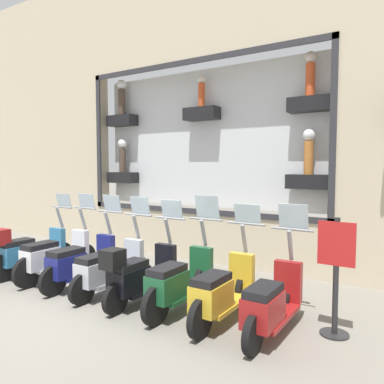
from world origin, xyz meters
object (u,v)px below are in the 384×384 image
(scooter_teal_7, at_px, (27,251))
(shop_sign_post, at_px, (336,273))
(scooter_navy_5, at_px, (79,263))
(scooter_yellow_1, at_px, (221,292))
(scooter_white_6, at_px, (54,257))
(scooter_red_0, at_px, (271,303))
(scooter_silver_4, at_px, (108,269))
(scooter_black_3, at_px, (138,275))
(scooter_green_2, at_px, (179,282))

(scooter_teal_7, distance_m, shop_sign_post, 5.64)
(scooter_navy_5, height_order, shop_sign_post, scooter_navy_5)
(scooter_yellow_1, bearing_deg, scooter_white_6, 89.93)
(scooter_red_0, height_order, scooter_teal_7, scooter_red_0)
(scooter_yellow_1, distance_m, scooter_silver_4, 2.12)
(scooter_white_6, distance_m, scooter_teal_7, 0.71)
(scooter_black_3, height_order, shop_sign_post, scooter_black_3)
(scooter_yellow_1, bearing_deg, shop_sign_post, -72.09)
(scooter_green_2, distance_m, scooter_navy_5, 2.12)
(scooter_green_2, height_order, scooter_black_3, scooter_green_2)
(scooter_white_6, height_order, shop_sign_post, scooter_white_6)
(shop_sign_post, bearing_deg, scooter_red_0, 123.74)
(scooter_silver_4, height_order, shop_sign_post, scooter_silver_4)
(scooter_silver_4, height_order, scooter_white_6, scooter_white_6)
(scooter_black_3, relative_size, shop_sign_post, 1.20)
(scooter_silver_4, distance_m, scooter_white_6, 1.41)
(scooter_green_2, distance_m, shop_sign_post, 2.15)
(scooter_black_3, relative_size, scooter_teal_7, 0.99)
(scooter_silver_4, bearing_deg, scooter_black_3, -95.30)
(scooter_silver_4, relative_size, shop_sign_post, 1.20)
(scooter_red_0, distance_m, scooter_white_6, 4.24)
(scooter_red_0, distance_m, shop_sign_post, 0.89)
(scooter_black_3, height_order, scooter_navy_5, scooter_navy_5)
(scooter_teal_7, bearing_deg, shop_sign_post, -84.86)
(scooter_red_0, xyz_separation_m, scooter_green_2, (0.01, 1.41, 0.03))
(scooter_navy_5, bearing_deg, scooter_silver_4, -90.16)
(scooter_green_2, bearing_deg, scooter_red_0, -90.31)
(scooter_green_2, xyz_separation_m, shop_sign_post, (0.44, -2.08, 0.35))
(scooter_yellow_1, bearing_deg, scooter_black_3, 92.73)
(scooter_green_2, bearing_deg, scooter_white_6, 90.02)
(scooter_yellow_1, relative_size, scooter_white_6, 0.99)
(scooter_black_3, height_order, scooter_white_6, scooter_white_6)
(scooter_red_0, distance_m, scooter_teal_7, 4.94)
(scooter_silver_4, relative_size, scooter_teal_7, 1.00)
(scooter_navy_5, xyz_separation_m, scooter_white_6, (0.00, 0.71, 0.02))
(scooter_red_0, bearing_deg, scooter_yellow_1, 89.81)
(shop_sign_post, bearing_deg, scooter_green_2, 101.91)
(scooter_teal_7, xyz_separation_m, shop_sign_post, (0.50, -5.61, 0.32))
(scooter_yellow_1, height_order, scooter_silver_4, scooter_silver_4)
(scooter_navy_5, height_order, scooter_white_6, scooter_navy_5)
(scooter_yellow_1, height_order, scooter_navy_5, scooter_navy_5)
(scooter_yellow_1, height_order, scooter_black_3, scooter_yellow_1)
(scooter_white_6, distance_m, shop_sign_post, 4.94)
(scooter_yellow_1, relative_size, scooter_silver_4, 1.00)
(scooter_yellow_1, xyz_separation_m, scooter_teal_7, (-0.06, 4.24, 0.04))
(scooter_black_3, relative_size, scooter_white_6, 0.99)
(scooter_green_2, bearing_deg, scooter_silver_4, 90.29)
(scooter_red_0, relative_size, shop_sign_post, 1.20)
(scooter_navy_5, xyz_separation_m, shop_sign_post, (0.44, -4.20, 0.36))
(scooter_white_6, bearing_deg, scooter_green_2, -89.98)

